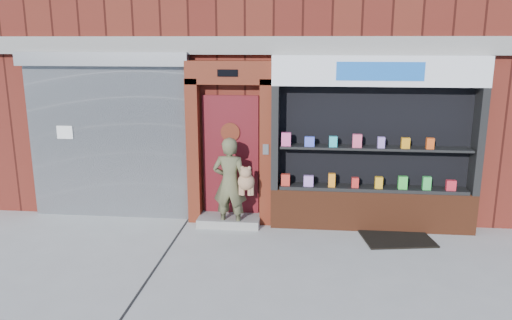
# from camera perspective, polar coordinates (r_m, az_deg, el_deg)

# --- Properties ---
(ground) EXTENTS (80.00, 80.00, 0.00)m
(ground) POSITION_cam_1_polar(r_m,az_deg,el_deg) (7.45, 0.72, -12.23)
(ground) COLOR #9E9E99
(ground) RESTS_ON ground
(building) EXTENTS (12.00, 8.16, 8.00)m
(building) POSITION_cam_1_polar(r_m,az_deg,el_deg) (12.71, 3.34, 16.95)
(building) COLOR #541913
(building) RESTS_ON ground
(shutter_bay) EXTENTS (3.10, 0.30, 3.04)m
(shutter_bay) POSITION_cam_1_polar(r_m,az_deg,el_deg) (9.45, -16.60, 3.73)
(shutter_bay) COLOR gray
(shutter_bay) RESTS_ON ground
(red_door_bay) EXTENTS (1.52, 0.58, 2.90)m
(red_door_bay) POSITION_cam_1_polar(r_m,az_deg,el_deg) (8.83, -3.01, 1.89)
(red_door_bay) COLOR #5F1E10
(red_door_bay) RESTS_ON ground
(pharmacy_bay) EXTENTS (3.50, 0.41, 3.00)m
(pharmacy_bay) POSITION_cam_1_polar(r_m,az_deg,el_deg) (8.77, 13.28, 0.89)
(pharmacy_bay) COLOR #602B16
(pharmacy_bay) RESTS_ON ground
(woman) EXTENTS (0.76, 0.47, 1.63)m
(woman) POSITION_cam_1_polar(r_m,az_deg,el_deg) (8.66, -2.85, -2.65)
(woman) COLOR brown
(woman) RESTS_ON ground
(doormat) EXTENTS (1.24, 0.97, 0.03)m
(doormat) POSITION_cam_1_polar(r_m,az_deg,el_deg) (8.74, 15.84, -8.65)
(doormat) COLOR black
(doormat) RESTS_ON ground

